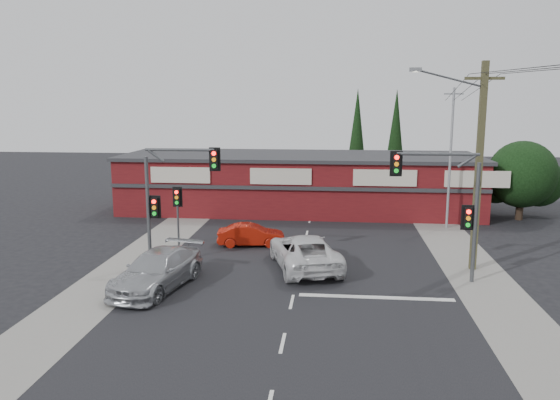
# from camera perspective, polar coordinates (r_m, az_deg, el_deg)

# --- Properties ---
(ground) EXTENTS (120.00, 120.00, 0.00)m
(ground) POSITION_cam_1_polar(r_m,az_deg,el_deg) (25.10, 1.67, -8.69)
(ground) COLOR black
(ground) RESTS_ON ground
(road_strip) EXTENTS (14.00, 70.00, 0.01)m
(road_strip) POSITION_cam_1_polar(r_m,az_deg,el_deg) (29.86, 2.37, -5.56)
(road_strip) COLOR black
(road_strip) RESTS_ON ground
(verge_left) EXTENTS (3.00, 70.00, 0.02)m
(verge_left) POSITION_cam_1_polar(r_m,az_deg,el_deg) (31.50, -13.31, -4.98)
(verge_left) COLOR gray
(verge_left) RESTS_ON ground
(verge_right) EXTENTS (3.00, 70.00, 0.02)m
(verge_right) POSITION_cam_1_polar(r_m,az_deg,el_deg) (30.58, 18.56, -5.71)
(verge_right) COLOR gray
(verge_right) RESTS_ON ground
(stop_line) EXTENTS (6.50, 0.35, 0.01)m
(stop_line) POSITION_cam_1_polar(r_m,az_deg,el_deg) (23.69, 10.01, -9.98)
(stop_line) COLOR silver
(stop_line) RESTS_ON ground
(white_suv) EXTENTS (4.33, 6.57, 1.68)m
(white_suv) POSITION_cam_1_polar(r_m,az_deg,el_deg) (27.11, 2.58, -5.38)
(white_suv) COLOR silver
(white_suv) RESTS_ON ground
(silver_suv) EXTENTS (3.42, 6.00, 1.64)m
(silver_suv) POSITION_cam_1_polar(r_m,az_deg,el_deg) (24.78, -12.73, -7.20)
(silver_suv) COLOR #ACAFB2
(silver_suv) RESTS_ON ground
(red_sedan) EXTENTS (3.93, 1.75, 1.25)m
(red_sedan) POSITION_cam_1_polar(r_m,az_deg,el_deg) (31.25, -3.04, -3.66)
(red_sedan) COLOR #AA190A
(red_sedan) RESTS_ON ground
(lane_dashes) EXTENTS (0.12, 32.87, 0.01)m
(lane_dashes) POSITION_cam_1_polar(r_m,az_deg,el_deg) (22.87, 1.24, -10.58)
(lane_dashes) COLOR silver
(lane_dashes) RESTS_ON ground
(shop_building) EXTENTS (27.30, 8.40, 4.22)m
(shop_building) POSITION_cam_1_polar(r_m,az_deg,el_deg) (41.19, 2.02, 1.89)
(shop_building) COLOR #541014
(shop_building) RESTS_ON ground
(tree_cluster) EXTENTS (5.90, 5.10, 5.50)m
(tree_cluster) POSITION_cam_1_polar(r_m,az_deg,el_deg) (41.55, 24.02, 2.14)
(tree_cluster) COLOR #2D2116
(tree_cluster) RESTS_ON ground
(conifer_near) EXTENTS (1.80, 1.80, 9.25)m
(conifer_near) POSITION_cam_1_polar(r_m,az_deg,el_deg) (47.78, 8.04, 7.00)
(conifer_near) COLOR #2D2116
(conifer_near) RESTS_ON ground
(conifer_far) EXTENTS (1.80, 1.80, 9.25)m
(conifer_far) POSITION_cam_1_polar(r_m,az_deg,el_deg) (50.02, 12.00, 7.02)
(conifer_far) COLOR #2D2116
(conifer_far) RESTS_ON ground
(traffic_mast_left) EXTENTS (3.77, 0.27, 5.97)m
(traffic_mast_left) POSITION_cam_1_polar(r_m,az_deg,el_deg) (27.25, -11.57, 1.16)
(traffic_mast_left) COLOR #47494C
(traffic_mast_left) RESTS_ON ground
(traffic_mast_right) EXTENTS (3.96, 0.27, 5.97)m
(traffic_mast_right) POSITION_cam_1_polar(r_m,az_deg,el_deg) (25.56, 17.42, 0.33)
(traffic_mast_right) COLOR #47494C
(traffic_mast_right) RESTS_ON ground
(pedestal_signal) EXTENTS (0.55, 0.27, 3.38)m
(pedestal_signal) POSITION_cam_1_polar(r_m,az_deg,el_deg) (31.51, -10.66, -0.40)
(pedestal_signal) COLOR #47494C
(pedestal_signal) RESTS_ON ground
(utility_pole) EXTENTS (4.38, 0.59, 10.00)m
(utility_pole) POSITION_cam_1_polar(r_m,az_deg,el_deg) (27.62, 19.83, 3.94)
(utility_pole) COLOR #4B472A
(utility_pole) RESTS_ON ground
(steel_pole) EXTENTS (1.20, 0.16, 9.00)m
(steel_pole) POSITION_cam_1_polar(r_m,az_deg,el_deg) (36.58, 17.38, 4.42)
(steel_pole) COLOR gray
(steel_pole) RESTS_ON ground
(power_lines) EXTENTS (2.01, 29.00, 1.22)m
(power_lines) POSITION_cam_1_polar(r_m,az_deg,el_deg) (22.28, 24.09, 11.67)
(power_lines) COLOR black
(power_lines) RESTS_ON ground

